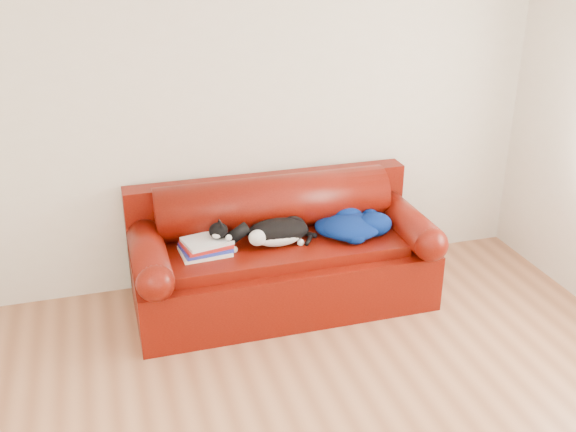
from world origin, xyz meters
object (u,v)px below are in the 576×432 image
sofa_base (282,272)px  cat (277,233)px  blanket (353,225)px  book_stack (206,246)px

sofa_base → cat: 0.36m
sofa_base → cat: size_ratio=3.28×
cat → blanket: cat is taller
sofa_base → book_stack: bearing=-175.3°
cat → blanket: 0.56m
blanket → sofa_base: bearing=174.4°
sofa_base → book_stack: 0.63m
blanket → cat: bearing=-179.5°
sofa_base → cat: (-0.05, -0.05, 0.35)m
sofa_base → blanket: bearing=-5.6°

